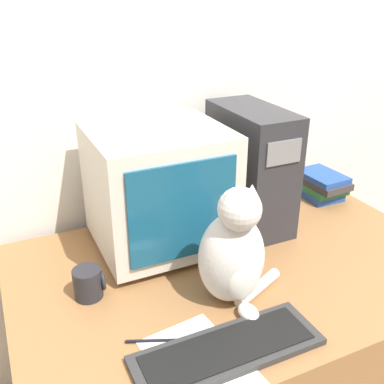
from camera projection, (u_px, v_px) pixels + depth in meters
wall_back at (173, 72)px, 1.70m from camera, size 7.00×0.05×2.50m
desk at (233, 345)px, 1.64m from camera, size 1.45×0.93×0.71m
crt_monitor at (159, 188)px, 1.52m from camera, size 0.44×0.41×0.43m
computer_tower at (250, 168)px, 1.67m from camera, size 0.19×0.39×0.45m
keyboard at (228, 350)px, 1.13m from camera, size 0.49×0.17×0.02m
cat at (234, 253)px, 1.27m from camera, size 0.28×0.23×0.37m
book_stack at (323, 185)px, 1.94m from camera, size 0.16×0.22×0.11m
pen at (155, 341)px, 1.17m from camera, size 0.14×0.07×0.01m
paper_sheet at (200, 363)px, 1.10m from camera, size 0.24×0.32×0.00m
mug at (89, 283)px, 1.32m from camera, size 0.09×0.08×0.09m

